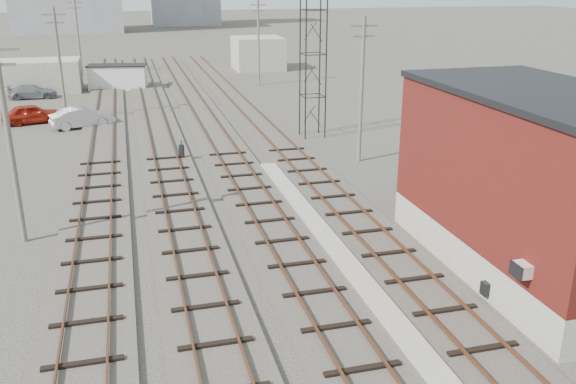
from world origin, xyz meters
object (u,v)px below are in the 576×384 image
object	(u,v)px
car_silver	(82,117)
car_grey	(32,92)
site_trailer	(118,77)
car_red	(32,114)
switch_stand	(182,152)

from	to	relation	value
car_silver	car_grey	size ratio (longest dim) A/B	1.06
site_trailer	car_grey	xyz separation A→B (m)	(-8.09, -3.50, -0.62)
site_trailer	car_red	bearing A→B (deg)	-105.53
site_trailer	car_grey	distance (m)	8.84
switch_stand	site_trailer	xyz separation A→B (m)	(-3.85, 28.55, 0.70)
switch_stand	car_silver	size ratio (longest dim) A/B	0.25
car_red	site_trailer	bearing A→B (deg)	-39.31
site_trailer	car_red	size ratio (longest dim) A/B	1.38
car_grey	switch_stand	bearing A→B (deg)	-154.99
switch_stand	car_red	world-z (taller)	car_red
switch_stand	car_grey	bearing A→B (deg)	139.44
car_silver	car_grey	world-z (taller)	car_silver
site_trailer	car_silver	size ratio (longest dim) A/B	1.32
site_trailer	car_grey	bearing A→B (deg)	-147.66
site_trailer	car_red	world-z (taller)	site_trailer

